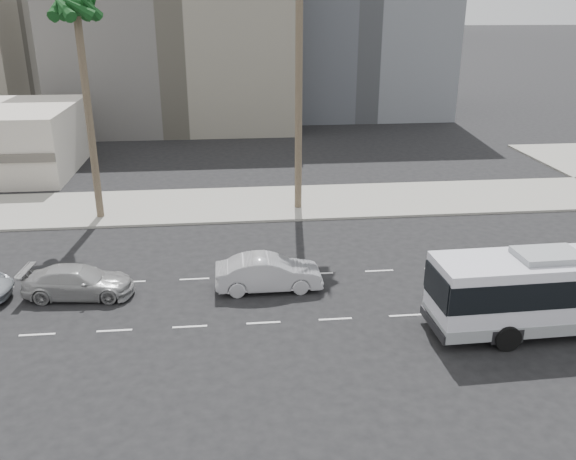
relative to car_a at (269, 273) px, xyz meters
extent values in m
plane|color=black|center=(5.55, -3.13, -0.80)|extent=(700.00, 700.00, 0.00)
cube|color=gray|center=(5.55, 12.37, -0.72)|extent=(120.00, 7.00, 0.15)
cube|color=#625F5A|center=(-6.45, 41.87, 8.20)|extent=(24.00, 18.00, 18.00)
cube|color=gray|center=(11.98, -4.72, -0.14)|extent=(11.81, 2.94, 0.51)
cube|color=gray|center=(10.46, -4.72, 2.44)|extent=(2.47, 1.68, 0.30)
cylinder|color=black|center=(8.54, -6.01, -0.29)|extent=(1.01, 0.30, 1.01)
cylinder|color=black|center=(8.54, -3.42, -0.29)|extent=(1.01, 0.30, 1.01)
imported|color=#B9B9BE|center=(0.00, 0.00, 0.00)|extent=(1.73, 4.86, 1.60)
imported|color=#969696|center=(-8.49, 0.16, -0.09)|extent=(2.37, 4.99, 1.41)
cylinder|color=brown|center=(2.71, 11.18, 7.35)|extent=(0.45, 0.45, 16.30)
cylinder|color=brown|center=(-9.51, 10.64, 5.18)|extent=(0.38, 0.38, 11.97)
camera|label=1|loc=(-1.68, -24.62, 11.50)|focal=37.12mm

